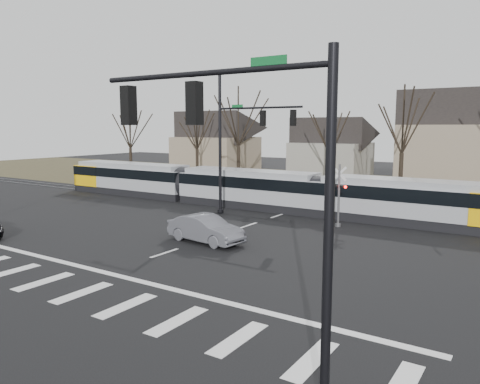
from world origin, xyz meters
The scene contains 15 objects.
ground centered at (0.00, 0.00, 0.00)m, with size 140.00×140.00×0.00m, color black.
grass_verge centered at (0.00, 32.00, 0.01)m, with size 140.00×28.00×0.01m, color #38331E.
crosswalk centered at (0.00, -4.00, 0.01)m, with size 27.00×2.60×0.01m.
stop_line centered at (0.00, -1.80, 0.01)m, with size 28.00×0.35×0.01m, color silver.
lane_dashes centered at (0.00, 16.00, 0.01)m, with size 0.18×30.00×0.01m.
rail_pair centered at (0.00, 15.80, 0.03)m, with size 90.00×1.52×0.06m.
tram centered at (-3.84, 16.00, 1.60)m, with size 38.80×2.88×2.94m.
sedan centered at (0.37, 4.94, 0.76)m, with size 4.76×2.14×1.51m, color slate.
signal_pole_near_right centered at (10.11, -6.00, 5.17)m, with size 6.72×0.44×8.00m.
signal_pole_far centered at (-2.41, 12.50, 5.70)m, with size 9.28×0.44×10.20m.
rail_crossing_signal centered at (5.00, 12.79, 1.89)m, with size 1.08×0.36×4.00m.
tree_row centered at (2.00, 26.00, 5.00)m, with size 59.20×7.20×10.00m.
house_a centered at (-20.00, 34.00, 4.46)m, with size 9.72×8.64×8.60m.
house_b centered at (-5.00, 36.00, 3.97)m, with size 8.64×7.56×7.65m.
house_c centered at (9.00, 33.00, 5.23)m, with size 10.80×8.64×10.10m.
Camera 1 is at (15.71, -15.14, 6.33)m, focal length 35.00 mm.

